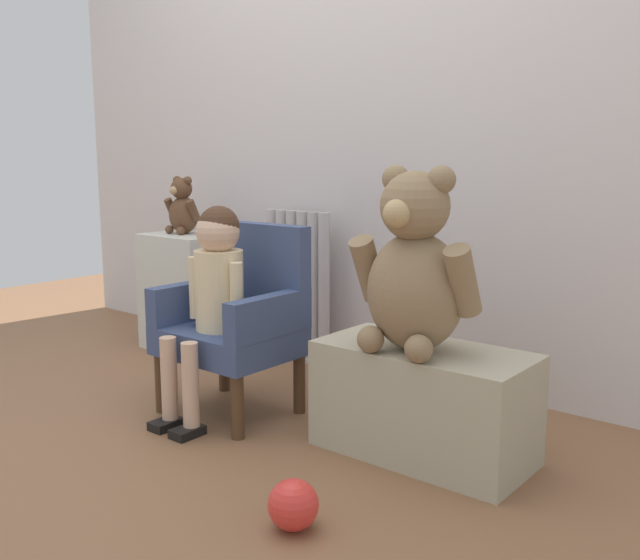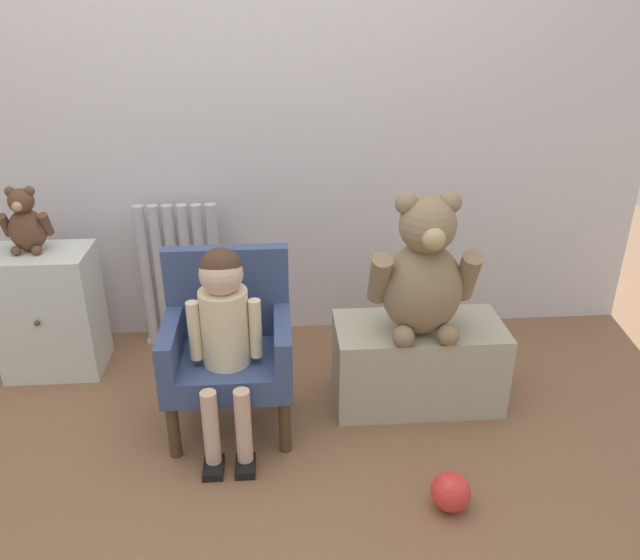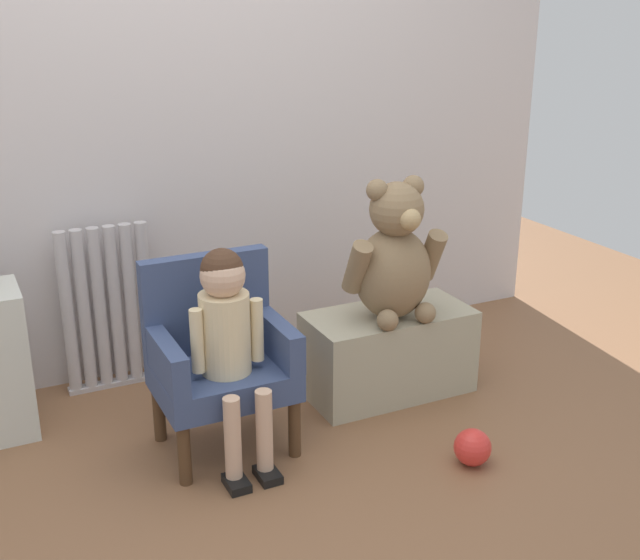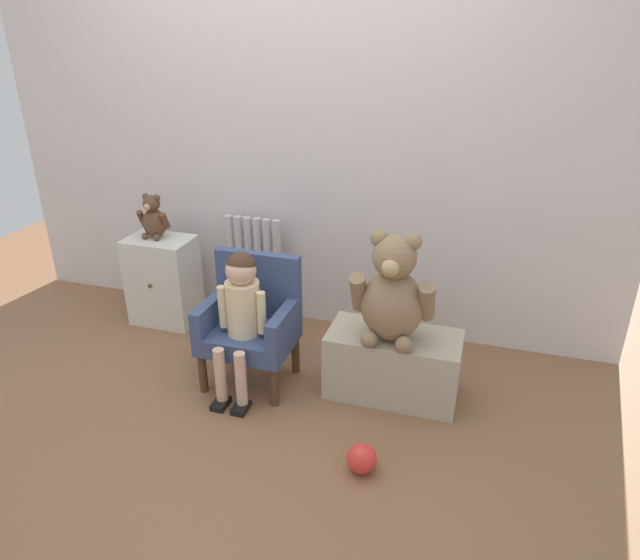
# 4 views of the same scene
# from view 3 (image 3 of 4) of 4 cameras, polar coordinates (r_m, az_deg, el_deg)

# --- Properties ---
(ground_plane) EXTENTS (6.00, 6.00, 0.00)m
(ground_plane) POSITION_cam_3_polar(r_m,az_deg,el_deg) (2.64, -3.78, -15.63)
(ground_plane) COLOR brown
(back_wall) EXTENTS (3.80, 0.05, 2.40)m
(back_wall) POSITION_cam_3_polar(r_m,az_deg,el_deg) (3.29, -12.26, 13.58)
(back_wall) COLOR silver
(back_wall) RESTS_ON ground_plane
(radiator) EXTENTS (0.37, 0.05, 0.68)m
(radiator) POSITION_cam_3_polar(r_m,az_deg,el_deg) (3.31, -14.85, -2.01)
(radiator) COLOR #BEB7B9
(radiator) RESTS_ON ground_plane
(child_armchair) EXTENTS (0.46, 0.37, 0.68)m
(child_armchair) POSITION_cam_3_polar(r_m,az_deg,el_deg) (2.81, -7.23, -5.23)
(child_armchair) COLOR #3A4972
(child_armchair) RESTS_ON ground_plane
(child_figure) EXTENTS (0.25, 0.35, 0.75)m
(child_figure) POSITION_cam_3_polar(r_m,az_deg,el_deg) (2.66, -6.59, -3.27)
(child_figure) COLOR beige
(child_figure) RESTS_ON ground_plane
(low_bench) EXTENTS (0.66, 0.32, 0.34)m
(low_bench) POSITION_cam_3_polar(r_m,az_deg,el_deg) (3.23, 4.88, -5.15)
(low_bench) COLOR #AAA388
(low_bench) RESTS_ON ground_plane
(large_teddy_bear) EXTENTS (0.40, 0.28, 0.55)m
(large_teddy_bear) POSITION_cam_3_polar(r_m,az_deg,el_deg) (3.04, 5.30, 1.57)
(large_teddy_bear) COLOR #896F4E
(large_teddy_bear) RESTS_ON low_bench
(toy_ball) EXTENTS (0.13, 0.13, 0.13)m
(toy_ball) POSITION_cam_3_polar(r_m,az_deg,el_deg) (2.84, 10.79, -11.61)
(toy_ball) COLOR red
(toy_ball) RESTS_ON ground_plane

